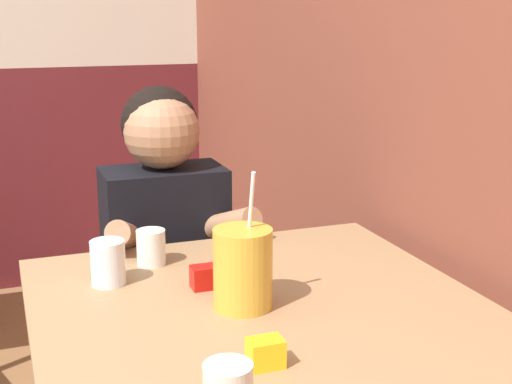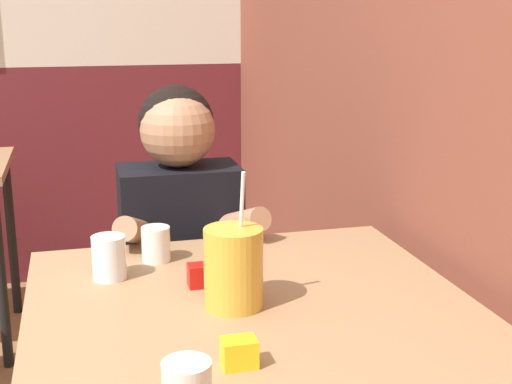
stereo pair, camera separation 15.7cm
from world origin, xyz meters
The scene contains 8 objects.
brick_wall_right centered at (1.18, 1.36, 1.35)m, with size 0.08×4.72×2.70m.
main_table centered at (0.63, 0.37, 0.71)m, with size 0.92×0.96×0.78m.
person_seated centered at (0.58, 1.02, 0.62)m, with size 0.42×0.41×1.17m.
cocktail_pitcher centered at (0.59, 0.40, 0.86)m, with size 0.12×0.12×0.29m.
glass_near_pitcher centered at (0.36, 0.62, 0.83)m, with size 0.08×0.08×0.10m.
glass_center centered at (0.47, 0.71, 0.82)m, with size 0.07×0.07×0.09m.
condiment_ketchup centered at (0.55, 0.52, 0.80)m, with size 0.06×0.04×0.05m.
condiment_mustard centered at (0.55, 0.14, 0.80)m, with size 0.06×0.04×0.05m.
Camera 1 is at (0.15, -0.89, 1.37)m, focal length 50.00 mm.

